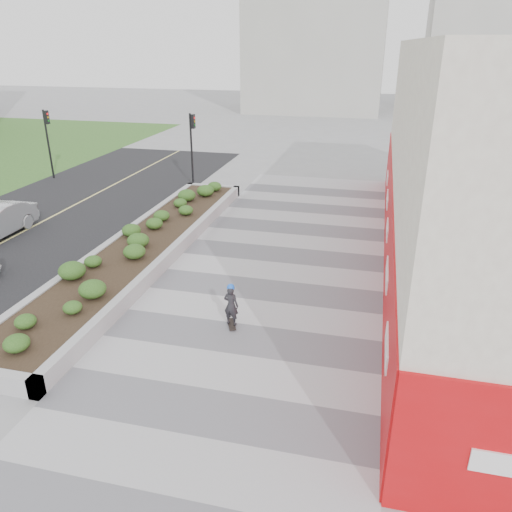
# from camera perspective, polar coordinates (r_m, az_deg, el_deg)

# --- Properties ---
(ground) EXTENTS (160.00, 160.00, 0.00)m
(ground) POSITION_cam_1_polar(r_m,az_deg,el_deg) (13.25, -3.72, -13.52)
(ground) COLOR gray
(ground) RESTS_ON ground
(walkway) EXTENTS (8.00, 36.00, 0.01)m
(walkway) POSITION_cam_1_polar(r_m,az_deg,el_deg) (15.65, -0.46, -7.13)
(walkway) COLOR #A8A8AD
(walkway) RESTS_ON ground
(building) EXTENTS (6.04, 24.08, 8.00)m
(building) POSITION_cam_1_polar(r_m,az_deg,el_deg) (19.81, 24.42, 9.72)
(building) COLOR beige
(building) RESTS_ON ground
(planter) EXTENTS (3.00, 18.00, 0.90)m
(planter) POSITION_cam_1_polar(r_m,az_deg,el_deg) (20.64, -12.65, 1.35)
(planter) COLOR #9E9EA0
(planter) RESTS_ON ground
(street) EXTENTS (10.00, 40.00, 0.00)m
(street) POSITION_cam_1_polar(r_m,az_deg,el_deg) (24.28, -26.52, 1.67)
(street) COLOR black
(street) RESTS_ON ground
(traffic_signal_near) EXTENTS (0.33, 0.28, 4.20)m
(traffic_signal_near) POSITION_cam_1_polar(r_m,az_deg,el_deg) (29.98, -7.30, 13.15)
(traffic_signal_near) COLOR black
(traffic_signal_near) RESTS_ON ground
(traffic_signal_far) EXTENTS (0.33, 0.28, 4.20)m
(traffic_signal_far) POSITION_cam_1_polar(r_m,az_deg,el_deg) (33.92, -22.70, 12.76)
(traffic_signal_far) COLOR black
(traffic_signal_far) RESTS_ON ground
(distant_bldg_north_l) EXTENTS (16.00, 12.00, 20.00)m
(distant_bldg_north_l) POSITION_cam_1_polar(r_m,az_deg,el_deg) (65.65, 7.08, 24.89)
(distant_bldg_north_l) COLOR #ADAAA3
(distant_bldg_north_l) RESTS_ON ground
(distant_bldg_north_r) EXTENTS (14.00, 10.00, 24.00)m
(distant_bldg_north_r) POSITION_cam_1_polar(r_m,az_deg,el_deg) (71.17, 25.57, 24.50)
(distant_bldg_north_r) COLOR #ADAAA3
(distant_bldg_north_r) RESTS_ON ground
(manhole_cover) EXTENTS (0.44, 0.44, 0.01)m
(manhole_cover) POSITION_cam_1_polar(r_m,az_deg,el_deg) (15.55, 1.34, -7.35)
(manhole_cover) COLOR #595654
(manhole_cover) RESTS_ON ground
(skateboarder) EXTENTS (0.50, 0.74, 1.42)m
(skateboarder) POSITION_cam_1_polar(r_m,az_deg,el_deg) (14.92, -2.86, -5.62)
(skateboarder) COLOR beige
(skateboarder) RESTS_ON ground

